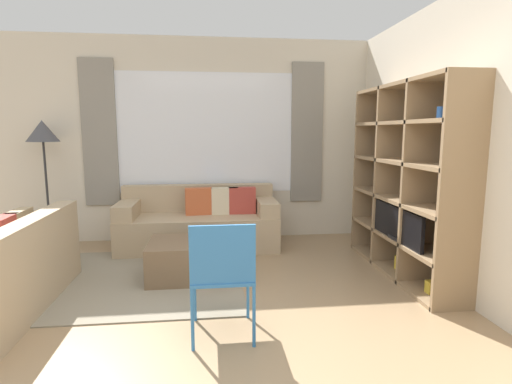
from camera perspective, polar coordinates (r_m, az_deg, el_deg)
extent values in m
plane|color=#9E7F5B|center=(2.76, -7.04, -23.63)|extent=(16.00, 16.00, 0.00)
cube|color=beige|center=(5.51, -7.10, 7.30)|extent=(5.61, 0.07, 2.70)
cube|color=white|center=(5.47, -7.12, 8.34)|extent=(2.43, 0.01, 1.60)
cube|color=gray|center=(5.64, -21.46, 7.82)|extent=(0.44, 0.03, 1.90)
cube|color=gray|center=(5.62, 7.29, 8.34)|extent=(0.44, 0.03, 1.90)
cube|color=beige|center=(4.48, 22.93, 6.41)|extent=(0.07, 4.34, 2.70)
cube|color=gray|center=(4.27, -16.89, -11.79)|extent=(2.11, 1.90, 0.01)
cube|color=#515660|center=(4.43, 22.59, 1.52)|extent=(0.02, 1.86, 1.95)
cube|color=#997A56|center=(3.55, 27.26, -0.38)|extent=(0.39, 0.04, 1.95)
cube|color=#997A56|center=(4.07, 22.44, 0.97)|extent=(0.39, 0.04, 1.95)
cube|color=#997A56|center=(4.62, 18.73, 1.99)|extent=(0.39, 0.04, 1.95)
cube|color=#997A56|center=(5.18, 15.82, 2.80)|extent=(0.39, 0.04, 1.95)
cube|color=#997A56|center=(4.55, 19.83, -10.51)|extent=(0.39, 1.86, 0.04)
cube|color=#997A56|center=(4.45, 20.07, -5.98)|extent=(0.39, 1.86, 0.04)
cube|color=#997A56|center=(4.37, 20.34, -1.02)|extent=(0.39, 1.86, 0.04)
cube|color=#997A56|center=(4.32, 20.61, 4.07)|extent=(0.39, 1.86, 0.04)
cube|color=#997A56|center=(4.31, 20.88, 9.23)|extent=(0.39, 1.86, 0.04)
cube|color=#997A56|center=(4.34, 21.15, 14.14)|extent=(0.39, 1.86, 0.04)
cube|color=black|center=(4.18, 19.44, -4.27)|extent=(0.04, 0.99, 0.33)
cube|color=black|center=(4.22, 19.59, -6.25)|extent=(0.10, 0.24, 0.03)
cube|color=gold|center=(3.99, 23.78, -12.34)|extent=(0.09, 0.09, 0.11)
cylinder|color=gold|center=(4.53, 19.56, -9.42)|extent=(0.07, 0.07, 0.14)
cylinder|color=#2856A8|center=(3.78, 24.90, 10.23)|extent=(0.07, 0.07, 0.10)
cube|color=tan|center=(5.16, -8.18, -5.58)|extent=(1.98, 0.82, 0.42)
cube|color=tan|center=(5.40, -8.18, -0.77)|extent=(1.98, 0.18, 0.35)
cube|color=tan|center=(5.20, -17.86, -2.38)|extent=(0.24, 0.76, 0.19)
cube|color=tan|center=(5.14, 1.46, -2.07)|extent=(0.24, 0.76, 0.19)
cube|color=#AD3D33|center=(5.14, -1.99, -1.21)|extent=(0.34, 0.13, 0.34)
cube|color=beige|center=(5.12, -4.49, -1.26)|extent=(0.34, 0.13, 0.34)
cube|color=#C65B33|center=(5.12, -8.16, -1.32)|extent=(0.35, 0.15, 0.34)
cube|color=tan|center=(3.70, -29.75, -6.16)|extent=(0.18, 1.86, 0.35)
cube|color=tan|center=(4.57, -29.43, -4.56)|extent=(0.76, 0.24, 0.19)
cube|color=tan|center=(4.26, -30.64, -4.49)|extent=(0.13, 0.34, 0.34)
cube|color=#AD3D33|center=(4.01, -32.23, -5.35)|extent=(0.13, 0.34, 0.34)
cube|color=brown|center=(4.15, -9.30, -9.46)|extent=(0.83, 0.66, 0.38)
cylinder|color=black|center=(5.76, -27.18, -7.01)|extent=(0.26, 0.26, 0.02)
cylinder|color=#2D2D30|center=(5.63, -27.65, -0.38)|extent=(0.03, 0.03, 1.32)
cone|color=#4C4C51|center=(5.58, -28.22, 7.69)|extent=(0.39, 0.39, 0.26)
cylinder|color=#3375B7|center=(3.25, -1.16, -14.02)|extent=(0.02, 0.02, 0.44)
cylinder|color=#3375B7|center=(3.24, -8.75, -14.19)|extent=(0.02, 0.02, 0.44)
cylinder|color=#3375B7|center=(2.85, -0.29, -17.37)|extent=(0.02, 0.02, 0.44)
cylinder|color=#3375B7|center=(2.84, -9.07, -17.59)|extent=(0.02, 0.02, 0.44)
cube|color=#3375B7|center=(2.95, -4.88, -11.61)|extent=(0.44, 0.46, 0.02)
cube|color=#3375B7|center=(2.68, -4.79, -8.90)|extent=(0.44, 0.02, 0.40)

